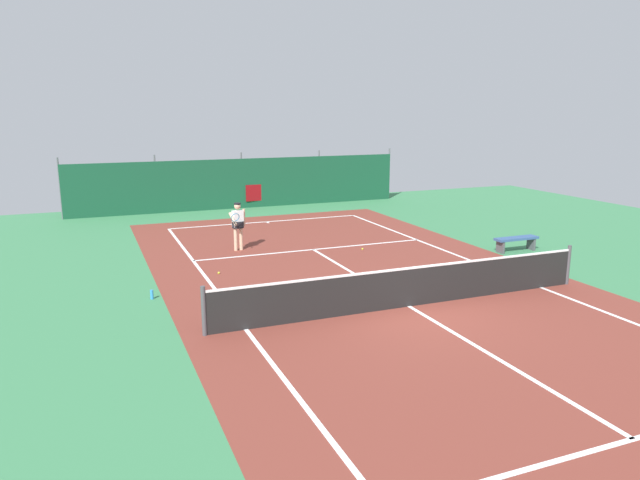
{
  "coord_description": "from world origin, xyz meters",
  "views": [
    {
      "loc": [
        -7.15,
        -11.82,
        4.72
      ],
      "look_at": [
        -0.72,
        4.02,
        0.9
      ],
      "focal_mm": 32.88,
      "sensor_mm": 36.0,
      "label": 1
    }
  ],
  "objects_px": {
    "parked_car": "(249,185)",
    "courtside_bench": "(516,241)",
    "tennis_net": "(409,287)",
    "water_bottle": "(152,295)",
    "tennis_ball_near_player": "(363,249)",
    "tennis_player": "(238,223)",
    "tennis_ball_midcourt": "(219,273)"
  },
  "relations": [
    {
      "from": "tennis_ball_near_player",
      "to": "tennis_net",
      "type": "bearing_deg",
      "value": -105.22
    },
    {
      "from": "tennis_net",
      "to": "tennis_ball_near_player",
      "type": "distance_m",
      "value": 5.99
    },
    {
      "from": "courtside_bench",
      "to": "water_bottle",
      "type": "height_order",
      "value": "courtside_bench"
    },
    {
      "from": "tennis_player",
      "to": "tennis_ball_midcourt",
      "type": "bearing_deg",
      "value": 54.07
    },
    {
      "from": "parked_car",
      "to": "water_bottle",
      "type": "distance_m",
      "value": 16.39
    },
    {
      "from": "tennis_ball_near_player",
      "to": "tennis_ball_midcourt",
      "type": "bearing_deg",
      "value": -167.88
    },
    {
      "from": "parked_car",
      "to": "courtside_bench",
      "type": "distance_m",
      "value": 15.32
    },
    {
      "from": "tennis_player",
      "to": "parked_car",
      "type": "relative_size",
      "value": 0.38
    },
    {
      "from": "tennis_player",
      "to": "water_bottle",
      "type": "relative_size",
      "value": 6.83
    },
    {
      "from": "parked_car",
      "to": "courtside_bench",
      "type": "height_order",
      "value": "parked_car"
    },
    {
      "from": "tennis_player",
      "to": "parked_car",
      "type": "xyz_separation_m",
      "value": [
        3.28,
        10.64,
        -0.12
      ]
    },
    {
      "from": "tennis_ball_midcourt",
      "to": "courtside_bench",
      "type": "relative_size",
      "value": 0.04
    },
    {
      "from": "tennis_net",
      "to": "courtside_bench",
      "type": "height_order",
      "value": "tennis_net"
    },
    {
      "from": "parked_car",
      "to": "tennis_player",
      "type": "bearing_deg",
      "value": -112.1
    },
    {
      "from": "tennis_player",
      "to": "courtside_bench",
      "type": "distance_m",
      "value": 9.47
    },
    {
      "from": "tennis_ball_near_player",
      "to": "tennis_ball_midcourt",
      "type": "relative_size",
      "value": 1.0
    },
    {
      "from": "parked_car",
      "to": "water_bottle",
      "type": "xyz_separation_m",
      "value": [
        -6.65,
        -14.97,
        -0.72
      ]
    },
    {
      "from": "tennis_ball_near_player",
      "to": "tennis_ball_midcourt",
      "type": "height_order",
      "value": "same"
    },
    {
      "from": "tennis_ball_near_player",
      "to": "water_bottle",
      "type": "distance_m",
      "value": 7.85
    },
    {
      "from": "tennis_net",
      "to": "parked_car",
      "type": "height_order",
      "value": "parked_car"
    },
    {
      "from": "tennis_ball_midcourt",
      "to": "courtside_bench",
      "type": "bearing_deg",
      "value": -5.81
    },
    {
      "from": "tennis_ball_midcourt",
      "to": "parked_car",
      "type": "distance_m",
      "value": 14.09
    },
    {
      "from": "tennis_player",
      "to": "courtside_bench",
      "type": "height_order",
      "value": "tennis_player"
    },
    {
      "from": "parked_car",
      "to": "water_bottle",
      "type": "height_order",
      "value": "parked_car"
    },
    {
      "from": "tennis_net",
      "to": "tennis_player",
      "type": "distance_m",
      "value": 7.69
    },
    {
      "from": "water_bottle",
      "to": "courtside_bench",
      "type": "bearing_deg",
      "value": 3.07
    },
    {
      "from": "tennis_ball_near_player",
      "to": "water_bottle",
      "type": "relative_size",
      "value": 0.28
    },
    {
      "from": "water_bottle",
      "to": "tennis_player",
      "type": "bearing_deg",
      "value": 52.12
    },
    {
      "from": "tennis_ball_near_player",
      "to": "parked_car",
      "type": "height_order",
      "value": "parked_car"
    },
    {
      "from": "tennis_net",
      "to": "courtside_bench",
      "type": "xyz_separation_m",
      "value": [
        6.31,
        3.61,
        -0.14
      ]
    },
    {
      "from": "tennis_net",
      "to": "tennis_ball_midcourt",
      "type": "height_order",
      "value": "tennis_net"
    },
    {
      "from": "tennis_player",
      "to": "tennis_ball_midcourt",
      "type": "height_order",
      "value": "tennis_player"
    }
  ]
}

